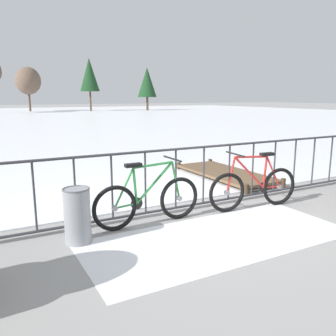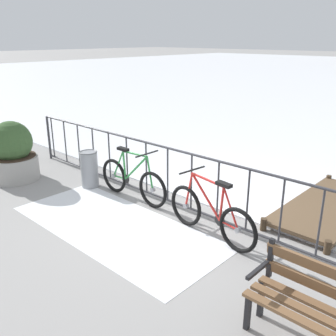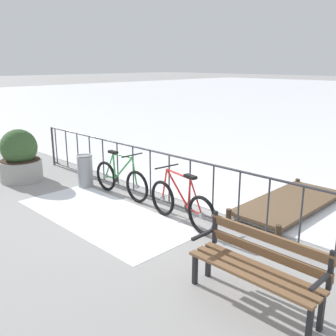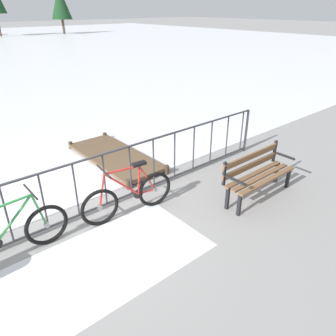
# 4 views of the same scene
# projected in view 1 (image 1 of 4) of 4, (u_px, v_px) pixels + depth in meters

# --- Properties ---
(ground_plane) EXTENTS (160.00, 160.00, 0.00)m
(ground_plane) POSITION_uv_depth(u_px,v_px,m) (203.00, 208.00, 6.04)
(ground_plane) COLOR gray
(frozen_pond) EXTENTS (80.00, 56.00, 0.03)m
(frozen_pond) POSITION_uv_depth(u_px,v_px,m) (18.00, 118.00, 30.48)
(frozen_pond) COLOR white
(frozen_pond) RESTS_ON ground
(snow_patch) EXTENTS (3.67, 1.59, 0.01)m
(snow_patch) POSITION_uv_depth(u_px,v_px,m) (219.00, 238.00, 4.75)
(snow_patch) COLOR white
(snow_patch) RESTS_ON ground
(railing_fence) EXTENTS (9.06, 0.06, 1.07)m
(railing_fence) POSITION_uv_depth(u_px,v_px,m) (204.00, 176.00, 5.93)
(railing_fence) COLOR #38383D
(railing_fence) RESTS_ON ground
(bicycle_near_railing) EXTENTS (1.71, 0.52, 0.97)m
(bicycle_near_railing) POSITION_uv_depth(u_px,v_px,m) (254.00, 187.00, 5.93)
(bicycle_near_railing) COLOR black
(bicycle_near_railing) RESTS_ON ground
(bicycle_second) EXTENTS (1.71, 0.52, 0.97)m
(bicycle_second) POSITION_uv_depth(u_px,v_px,m) (148.00, 200.00, 5.18)
(bicycle_second) COLOR black
(bicycle_second) RESTS_ON ground
(trash_bin) EXTENTS (0.35, 0.35, 0.73)m
(trash_bin) POSITION_uv_depth(u_px,v_px,m) (77.00, 215.00, 4.53)
(trash_bin) COLOR gray
(trash_bin) RESTS_ON ground
(wooden_dock) EXTENTS (1.10, 2.71, 0.20)m
(wooden_dock) POSITION_uv_depth(u_px,v_px,m) (225.00, 173.00, 8.20)
(wooden_dock) COLOR brown
(wooden_dock) RESTS_ON ground
(tree_west_mid) EXTENTS (2.40, 2.40, 6.51)m
(tree_west_mid) POSITION_uv_depth(u_px,v_px,m) (89.00, 75.00, 43.82)
(tree_west_mid) COLOR brown
(tree_west_mid) RESTS_ON ground
(tree_east_mid) EXTENTS (3.01, 3.01, 5.36)m
(tree_east_mid) POSITION_uv_depth(u_px,v_px,m) (28.00, 81.00, 42.94)
(tree_east_mid) COLOR brown
(tree_east_mid) RESTS_ON ground
(tree_far_east) EXTENTS (2.50, 2.50, 5.57)m
(tree_far_east) POSITION_uv_depth(u_px,v_px,m) (147.00, 82.00, 46.15)
(tree_far_east) COLOR brown
(tree_far_east) RESTS_ON ground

